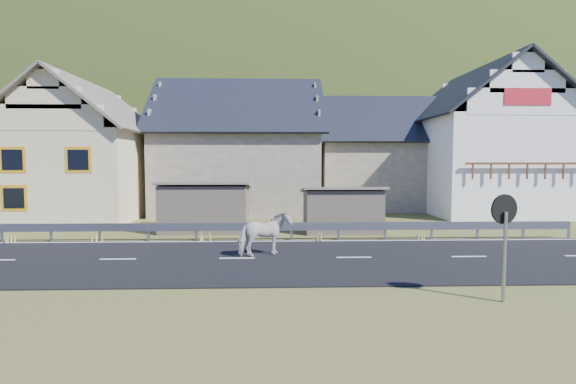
{
  "coord_description": "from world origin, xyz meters",
  "views": [
    {
      "loc": [
        1.23,
        -15.09,
        3.35
      ],
      "look_at": [
        1.8,
        1.98,
        2.16
      ],
      "focal_mm": 28.0,
      "sensor_mm": 36.0,
      "label": 1
    }
  ],
  "objects": [
    {
      "name": "ground",
      "position": [
        0.0,
        0.0,
        0.0
      ],
      "size": [
        160.0,
        160.0,
        0.0
      ],
      "primitive_type": "plane",
      "color": "#44511F",
      "rests_on": "ground"
    },
    {
      "name": "road",
      "position": [
        0.0,
        0.0,
        0.02
      ],
      "size": [
        60.0,
        7.0,
        0.04
      ],
      "primitive_type": "cube",
      "color": "black",
      "rests_on": "ground"
    },
    {
      "name": "lane_markings",
      "position": [
        0.0,
        0.0,
        0.04
      ],
      "size": [
        60.0,
        6.6,
        0.01
      ],
      "primitive_type": "cube",
      "color": "silver",
      "rests_on": "road"
    },
    {
      "name": "guardrail",
      "position": [
        -0.0,
        3.68,
        0.56
      ],
      "size": [
        28.1,
        0.09,
        0.75
      ],
      "color": "#93969B",
      "rests_on": "ground"
    },
    {
      "name": "shed_left",
      "position": [
        -2.0,
        6.5,
        1.1
      ],
      "size": [
        4.3,
        3.3,
        2.4
      ],
      "primitive_type": "cube",
      "color": "#6C5F50",
      "rests_on": "ground"
    },
    {
      "name": "shed_right",
      "position": [
        4.5,
        6.0,
        1.0
      ],
      "size": [
        3.8,
        2.9,
        2.2
      ],
      "primitive_type": "cube",
      "color": "#6C5F50",
      "rests_on": "ground"
    },
    {
      "name": "house_cream",
      "position": [
        -10.0,
        12.0,
        4.36
      ],
      "size": [
        7.8,
        9.8,
        8.3
      ],
      "color": "beige",
      "rests_on": "ground"
    },
    {
      "name": "house_stone_a",
      "position": [
        -1.0,
        15.0,
        4.63
      ],
      "size": [
        10.8,
        9.8,
        8.9
      ],
      "color": "tan",
      "rests_on": "ground"
    },
    {
      "name": "house_stone_b",
      "position": [
        9.0,
        17.0,
        4.24
      ],
      "size": [
        9.8,
        8.8,
        8.1
      ],
      "color": "tan",
      "rests_on": "ground"
    },
    {
      "name": "house_white",
      "position": [
        15.0,
        14.0,
        5.06
      ],
      "size": [
        8.8,
        10.8,
        9.7
      ],
      "color": "white",
      "rests_on": "ground"
    },
    {
      "name": "mountain",
      "position": [
        5.0,
        180.0,
        -20.0
      ],
      "size": [
        440.0,
        280.0,
        260.0
      ],
      "primitive_type": "ellipsoid",
      "color": "#243B15",
      "rests_on": "ground"
    },
    {
      "name": "conifer_patch",
      "position": [
        -55.0,
        110.0,
        6.0
      ],
      "size": [
        76.0,
        50.0,
        28.0
      ],
      "primitive_type": "ellipsoid",
      "color": "black",
      "rests_on": "ground"
    },
    {
      "name": "horse",
      "position": [
        0.92,
        0.4,
        0.81
      ],
      "size": [
        1.52,
        2.0,
        1.54
      ],
      "primitive_type": "imported",
      "rotation": [
        0.0,
        0.0,
        2.0
      ],
      "color": "beige",
      "rests_on": "road"
    },
    {
      "name": "traffic_mirror",
      "position": [
        6.69,
        -4.75,
        1.88
      ],
      "size": [
        0.7,
        0.26,
        2.57
      ],
      "rotation": [
        0.0,
        0.0,
        0.24
      ],
      "color": "#93969B",
      "rests_on": "ground"
    }
  ]
}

